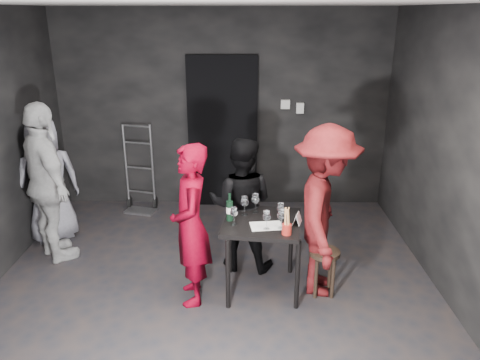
{
  "coord_description": "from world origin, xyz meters",
  "views": [
    {
      "loc": [
        0.3,
        -3.83,
        2.64
      ],
      "look_at": [
        0.26,
        0.25,
        1.16
      ],
      "focal_mm": 35.0,
      "sensor_mm": 36.0,
      "label": 1
    }
  ],
  "objects_px": {
    "hand_truck": "(141,195)",
    "bystander_grey": "(48,180)",
    "stool": "(324,261)",
    "server_red": "(191,223)",
    "woman_black": "(241,207)",
    "breadstick_cup": "(287,222)",
    "man_maroon": "(325,202)",
    "tasting_table": "(262,230)",
    "bystander_cream": "(45,170)",
    "wine_bottle": "(230,210)"
  },
  "relations": [
    {
      "from": "hand_truck",
      "to": "bystander_grey",
      "type": "distance_m",
      "value": 1.35
    },
    {
      "from": "stool",
      "to": "server_red",
      "type": "xyz_separation_m",
      "value": [
        -1.27,
        -0.09,
        0.44
      ]
    },
    {
      "from": "woman_black",
      "to": "breadstick_cup",
      "type": "xyz_separation_m",
      "value": [
        0.41,
        -0.74,
        0.18
      ]
    },
    {
      "from": "woman_black",
      "to": "man_maroon",
      "type": "bearing_deg",
      "value": 160.52
    },
    {
      "from": "tasting_table",
      "to": "bystander_cream",
      "type": "bearing_deg",
      "value": 164.86
    },
    {
      "from": "woman_black",
      "to": "wine_bottle",
      "type": "distance_m",
      "value": 0.49
    },
    {
      "from": "server_red",
      "to": "bystander_cream",
      "type": "xyz_separation_m",
      "value": [
        -1.63,
        0.78,
        0.25
      ]
    },
    {
      "from": "tasting_table",
      "to": "server_red",
      "type": "xyz_separation_m",
      "value": [
        -0.66,
        -0.16,
        0.15
      ]
    },
    {
      "from": "bystander_grey",
      "to": "man_maroon",
      "type": "bearing_deg",
      "value": 125.06
    },
    {
      "from": "server_red",
      "to": "wine_bottle",
      "type": "relative_size",
      "value": 5.85
    },
    {
      "from": "woman_black",
      "to": "bystander_grey",
      "type": "bearing_deg",
      "value": -5.5
    },
    {
      "from": "breadstick_cup",
      "to": "stool",
      "type": "bearing_deg",
      "value": 27.64
    },
    {
      "from": "hand_truck",
      "to": "server_red",
      "type": "xyz_separation_m",
      "value": [
        0.95,
        -2.13,
        0.58
      ]
    },
    {
      "from": "wine_bottle",
      "to": "stool",
      "type": "bearing_deg",
      "value": -5.45
    },
    {
      "from": "tasting_table",
      "to": "bystander_cream",
      "type": "relative_size",
      "value": 0.36
    },
    {
      "from": "tasting_table",
      "to": "bystander_grey",
      "type": "height_order",
      "value": "bystander_grey"
    },
    {
      "from": "bystander_cream",
      "to": "stool",
      "type": "bearing_deg",
      "value": -144.14
    },
    {
      "from": "bystander_cream",
      "to": "bystander_grey",
      "type": "distance_m",
      "value": 0.59
    },
    {
      "from": "breadstick_cup",
      "to": "bystander_grey",
      "type": "bearing_deg",
      "value": 153.12
    },
    {
      "from": "stool",
      "to": "server_red",
      "type": "distance_m",
      "value": 1.35
    },
    {
      "from": "bystander_cream",
      "to": "breadstick_cup",
      "type": "xyz_separation_m",
      "value": [
        2.5,
        -0.9,
        -0.18
      ]
    },
    {
      "from": "stool",
      "to": "bystander_cream",
      "type": "relative_size",
      "value": 0.22
    },
    {
      "from": "tasting_table",
      "to": "bystander_cream",
      "type": "height_order",
      "value": "bystander_cream"
    },
    {
      "from": "man_maroon",
      "to": "wine_bottle",
      "type": "distance_m",
      "value": 0.91
    },
    {
      "from": "stool",
      "to": "breadstick_cup",
      "type": "bearing_deg",
      "value": -152.36
    },
    {
      "from": "stool",
      "to": "man_maroon",
      "type": "relative_size",
      "value": 0.25
    },
    {
      "from": "tasting_table",
      "to": "bystander_grey",
      "type": "bearing_deg",
      "value": 156.39
    },
    {
      "from": "hand_truck",
      "to": "wine_bottle",
      "type": "height_order",
      "value": "hand_truck"
    },
    {
      "from": "hand_truck",
      "to": "wine_bottle",
      "type": "relative_size",
      "value": 4.42
    },
    {
      "from": "server_red",
      "to": "bystander_grey",
      "type": "bearing_deg",
      "value": -134.54
    },
    {
      "from": "stool",
      "to": "wine_bottle",
      "type": "bearing_deg",
      "value": 174.55
    },
    {
      "from": "tasting_table",
      "to": "server_red",
      "type": "bearing_deg",
      "value": -166.24
    },
    {
      "from": "tasting_table",
      "to": "server_red",
      "type": "distance_m",
      "value": 0.7
    },
    {
      "from": "bystander_grey",
      "to": "wine_bottle",
      "type": "height_order",
      "value": "bystander_grey"
    },
    {
      "from": "server_red",
      "to": "man_maroon",
      "type": "relative_size",
      "value": 0.85
    },
    {
      "from": "server_red",
      "to": "wine_bottle",
      "type": "height_order",
      "value": "server_red"
    },
    {
      "from": "tasting_table",
      "to": "woman_black",
      "type": "distance_m",
      "value": 0.51
    },
    {
      "from": "wine_bottle",
      "to": "breadstick_cup",
      "type": "distance_m",
      "value": 0.6
    },
    {
      "from": "hand_truck",
      "to": "stool",
      "type": "distance_m",
      "value": 3.02
    },
    {
      "from": "hand_truck",
      "to": "bystander_cream",
      "type": "bearing_deg",
      "value": -101.99
    },
    {
      "from": "server_red",
      "to": "breadstick_cup",
      "type": "relative_size",
      "value": 5.89
    },
    {
      "from": "wine_bottle",
      "to": "breadstick_cup",
      "type": "relative_size",
      "value": 1.01
    },
    {
      "from": "woman_black",
      "to": "man_maroon",
      "type": "height_order",
      "value": "man_maroon"
    },
    {
      "from": "tasting_table",
      "to": "wine_bottle",
      "type": "distance_m",
      "value": 0.37
    },
    {
      "from": "server_red",
      "to": "bystander_grey",
      "type": "xyz_separation_m",
      "value": [
        -1.83,
        1.25,
        -0.05
      ]
    },
    {
      "from": "bystander_grey",
      "to": "bystander_cream",
      "type": "bearing_deg",
      "value": 77.6
    },
    {
      "from": "hand_truck",
      "to": "bystander_cream",
      "type": "distance_m",
      "value": 1.72
    },
    {
      "from": "hand_truck",
      "to": "bystander_cream",
      "type": "xyz_separation_m",
      "value": [
        -0.67,
        -1.35,
        0.83
      ]
    },
    {
      "from": "man_maroon",
      "to": "server_red",
      "type": "bearing_deg",
      "value": 107.12
    },
    {
      "from": "server_red",
      "to": "bystander_cream",
      "type": "bearing_deg",
      "value": -125.83
    }
  ]
}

